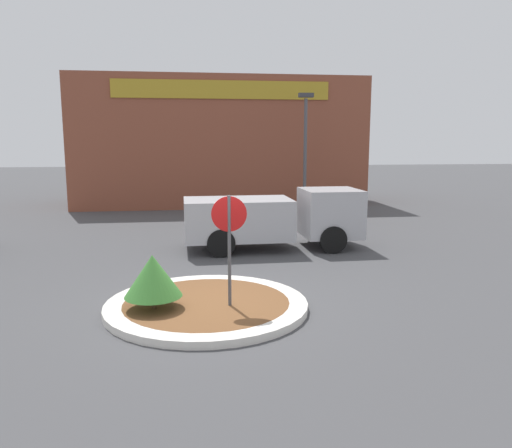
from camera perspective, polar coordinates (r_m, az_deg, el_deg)
name	(u,v)px	position (r m, az deg, el deg)	size (l,w,h in m)	color
ground_plane	(207,309)	(10.82, -5.64, -9.63)	(120.00, 120.00, 0.00)	#474749
traffic_island	(207,305)	(10.79, -5.65, -9.23)	(4.29, 4.29, 0.16)	silver
stop_sign	(229,232)	(10.13, -3.08, -0.92)	(0.72, 0.07, 2.46)	#4C4C51
island_shrub	(153,276)	(10.31, -11.71, -5.81)	(1.17, 1.17, 1.12)	brown
utility_truck	(274,217)	(16.34, 2.03, 0.79)	(5.77, 2.19, 1.95)	#B2B2B7
storefront_building	(219,142)	(28.74, -4.23, 9.30)	(15.55, 6.07, 6.85)	brown
light_pole	(305,143)	(24.27, 5.65, 9.19)	(0.70, 0.30, 5.74)	#4C4C51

